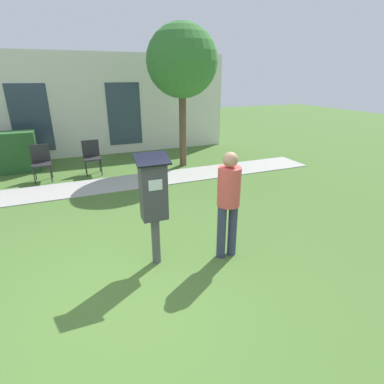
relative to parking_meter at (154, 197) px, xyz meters
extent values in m
plane|color=#476B2D|center=(-0.52, -0.60, -1.02)|extent=(40.00, 40.00, 0.00)
cube|color=#A3A099|center=(-0.52, 3.57, -1.01)|extent=(12.00, 1.10, 0.02)
cube|color=silver|center=(-0.52, 6.87, 0.58)|extent=(10.00, 0.24, 3.20)
cube|color=#2D3D4C|center=(-1.92, 6.74, 0.28)|extent=(1.10, 0.02, 2.00)
cube|color=#2D3D4C|center=(0.88, 6.74, 0.28)|extent=(1.10, 0.02, 2.00)
cylinder|color=#4C4C4C|center=(0.00, 0.00, -0.67)|extent=(0.12, 0.12, 0.70)
cube|color=#38383D|center=(0.00, 0.00, 0.08)|extent=(0.34, 0.22, 0.80)
cube|color=silver|center=(0.00, -0.12, 0.20)|extent=(0.18, 0.01, 0.14)
cube|color=black|center=(0.00, 0.00, 0.51)|extent=(0.44, 0.31, 0.12)
cylinder|color=#333851|center=(0.92, -0.23, -0.61)|extent=(0.13, 0.13, 0.82)
cylinder|color=#333851|center=(1.10, -0.23, -0.61)|extent=(0.13, 0.13, 0.82)
cylinder|color=#D14C47|center=(1.01, -0.23, 0.08)|extent=(0.32, 0.32, 0.55)
sphere|color=tan|center=(1.01, -0.23, 0.46)|extent=(0.21, 0.21, 0.21)
cylinder|color=#262628|center=(-1.86, 4.34, -0.81)|extent=(0.03, 0.03, 0.42)
cylinder|color=#262628|center=(-1.48, 4.34, -0.81)|extent=(0.03, 0.03, 0.42)
cylinder|color=#262628|center=(-1.86, 4.72, -0.81)|extent=(0.03, 0.03, 0.42)
cylinder|color=#262628|center=(-1.48, 4.72, -0.81)|extent=(0.03, 0.03, 0.42)
cube|color=#262628|center=(-1.67, 4.53, -0.58)|extent=(0.44, 0.44, 0.04)
cube|color=#262628|center=(-1.67, 4.74, -0.34)|extent=(0.44, 0.04, 0.44)
cylinder|color=#262628|center=(-0.62, 4.43, -0.81)|extent=(0.03, 0.03, 0.42)
cylinder|color=#262628|center=(-0.24, 4.43, -0.81)|extent=(0.03, 0.03, 0.42)
cylinder|color=#262628|center=(-0.62, 4.81, -0.81)|extent=(0.03, 0.03, 0.42)
cylinder|color=#262628|center=(-0.24, 4.81, -0.81)|extent=(0.03, 0.03, 0.42)
cube|color=#262628|center=(-0.43, 4.62, -0.58)|extent=(0.44, 0.44, 0.04)
cube|color=#262628|center=(-0.43, 4.82, -0.34)|extent=(0.44, 0.04, 0.44)
cylinder|color=brown|center=(2.12, 4.52, 0.08)|extent=(0.20, 0.20, 2.20)
sphere|color=#387533|center=(2.12, 4.52, 1.85)|extent=(1.90, 1.90, 1.90)
camera|label=1|loc=(-0.93, -3.58, 1.50)|focal=28.00mm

